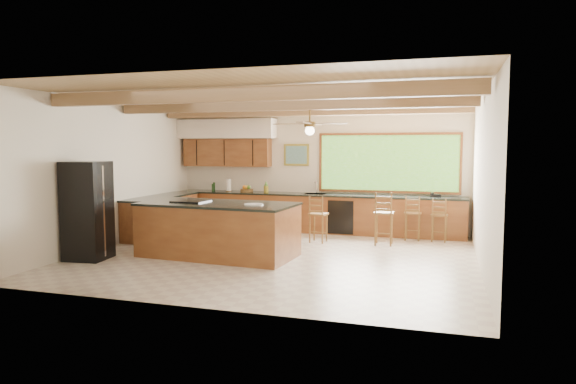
% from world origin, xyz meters
% --- Properties ---
extents(ground, '(7.20, 7.20, 0.00)m').
position_xyz_m(ground, '(0.00, 0.00, 0.00)').
color(ground, beige).
rests_on(ground, ground).
extents(room_shell, '(7.27, 6.54, 3.02)m').
position_xyz_m(room_shell, '(-0.17, 0.65, 2.21)').
color(room_shell, beige).
rests_on(room_shell, ground).
extents(counter_run, '(7.12, 3.10, 1.23)m').
position_xyz_m(counter_run, '(-0.82, 2.52, 0.46)').
color(counter_run, brown).
rests_on(counter_run, ground).
extents(island, '(2.98, 1.56, 1.03)m').
position_xyz_m(island, '(-1.06, -0.32, 0.51)').
color(island, brown).
rests_on(island, ground).
extents(refrigerator, '(0.76, 0.75, 1.79)m').
position_xyz_m(refrigerator, '(-3.22, -1.25, 0.89)').
color(refrigerator, black).
rests_on(refrigerator, ground).
extents(bar_stool_a, '(0.40, 0.40, 1.01)m').
position_xyz_m(bar_stool_a, '(0.41, 1.55, 0.60)').
color(bar_stool_a, brown).
rests_on(bar_stool_a, ground).
extents(bar_stool_b, '(0.36, 0.36, 1.00)m').
position_xyz_m(bar_stool_b, '(2.34, 2.40, 0.59)').
color(bar_stool_b, brown).
rests_on(bar_stool_b, ground).
extents(bar_stool_c, '(0.41, 0.41, 1.12)m').
position_xyz_m(bar_stool_c, '(1.79, 1.66, 0.66)').
color(bar_stool_c, brown).
rests_on(bar_stool_c, ground).
extents(bar_stool_d, '(0.37, 0.37, 0.95)m').
position_xyz_m(bar_stool_d, '(2.90, 2.40, 0.57)').
color(bar_stool_d, brown).
rests_on(bar_stool_d, ground).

